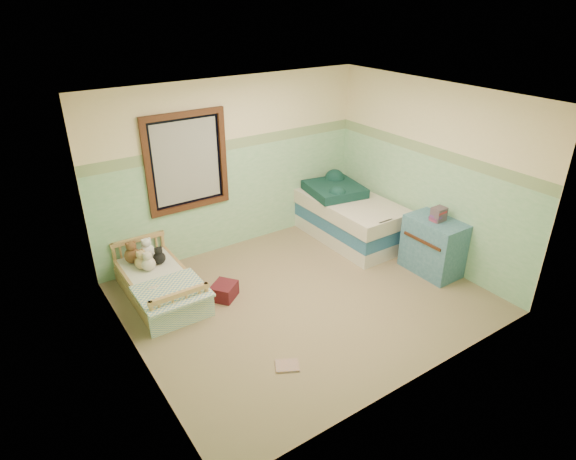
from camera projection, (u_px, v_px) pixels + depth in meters
floor at (304, 298)px, 6.18m from camera, size 4.20×3.60×0.02m
ceiling at (308, 98)px, 5.05m from camera, size 4.20×3.60×0.02m
wall_back at (232, 166)px, 6.95m from camera, size 4.20×0.04×2.50m
wall_front at (424, 276)px, 4.28m from camera, size 4.20×0.04×2.50m
wall_left at (126, 258)px, 4.56m from camera, size 0.04×3.60×2.50m
wall_right at (429, 174)px, 6.67m from camera, size 0.04×3.60×2.50m
wainscot_mint at (235, 198)px, 7.16m from camera, size 4.20×0.01×1.50m
border_strip at (232, 144)px, 6.80m from camera, size 4.20×0.01×0.15m
window_frame at (187, 162)px, 6.48m from camera, size 1.16×0.06×1.36m
window_blinds at (187, 162)px, 6.49m from camera, size 0.92×0.01×1.12m
toddler_bed_frame at (160, 290)px, 6.15m from camera, size 0.73×1.46×0.19m
toddler_mattress at (159, 280)px, 6.08m from camera, size 0.67×1.40×0.12m
patchwork_quilt at (172, 291)px, 5.71m from camera, size 0.80×0.73×0.03m
plush_bed_brown at (132, 255)px, 6.31m from camera, size 0.21×0.21×0.21m
plush_bed_white at (147, 252)px, 6.41m from camera, size 0.20×0.20×0.20m
plush_bed_tan at (142, 262)px, 6.18m from camera, size 0.18×0.18×0.18m
plush_bed_dark at (159, 258)px, 6.29m from camera, size 0.16×0.16×0.16m
plush_floor_cream at (155, 303)px, 5.86m from camera, size 0.24×0.24×0.24m
plush_floor_tan at (175, 307)px, 5.78m from camera, size 0.22×0.22×0.22m
twin_bed_frame at (347, 231)px, 7.63m from camera, size 0.91×1.83×0.22m
twin_boxspring at (348, 218)px, 7.53m from camera, size 0.91×1.83×0.22m
twin_mattress at (349, 205)px, 7.44m from camera, size 0.95×1.86×0.22m
teal_blanket at (334, 189)px, 7.55m from camera, size 0.91×0.94×0.14m
dresser at (433, 246)px, 6.59m from camera, size 0.49×0.78×0.78m
book_stack at (439, 214)px, 6.37m from camera, size 0.19×0.15×0.19m
red_pillow at (224, 291)px, 6.13m from camera, size 0.42×0.41×0.20m
floor_book at (287, 366)px, 5.03m from camera, size 0.30×0.28×0.02m
extra_plush_0 at (148, 264)px, 6.14m from camera, size 0.18×0.18×0.18m
extra_plush_1 at (141, 261)px, 6.20m from camera, size 0.17×0.17×0.17m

